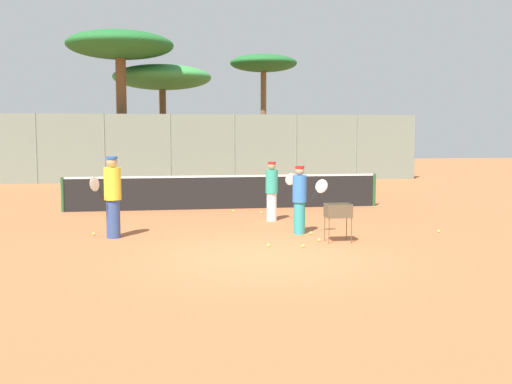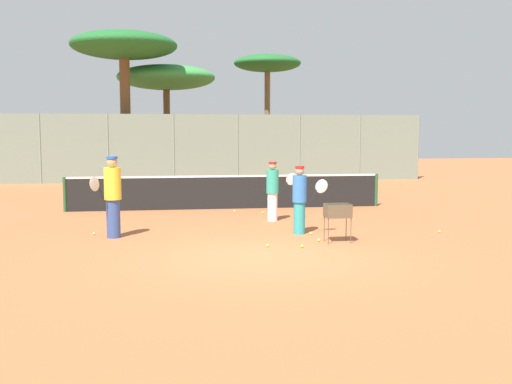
{
  "view_description": "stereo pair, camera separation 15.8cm",
  "coord_description": "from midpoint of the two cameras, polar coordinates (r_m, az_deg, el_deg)",
  "views": [
    {
      "loc": [
        -1.93,
        -11.34,
        2.45
      ],
      "look_at": [
        0.28,
        2.82,
        1.0
      ],
      "focal_mm": 42.0,
      "sensor_mm": 36.0,
      "label": 1
    },
    {
      "loc": [
        -1.77,
        -11.37,
        2.45
      ],
      "look_at": [
        0.28,
        2.82,
        1.0
      ],
      "focal_mm": 42.0,
      "sensor_mm": 36.0,
      "label": 2
    }
  ],
  "objects": [
    {
      "name": "parked_car",
      "position": [
        32.62,
        -14.96,
        2.44
      ],
      "size": [
        4.2,
        1.7,
        1.6
      ],
      "color": "#232328",
      "rests_on": "ground_plane"
    },
    {
      "name": "player_red_cap",
      "position": [
        16.41,
        1.9,
        0.17
      ],
      "size": [
        0.89,
        0.34,
        1.63
      ],
      "rotation": [
        0.0,
        0.0,
        6.23
      ],
      "color": "white",
      "rests_on": "ground_plane"
    },
    {
      "name": "tennis_ball_5",
      "position": [
        12.78,
        4.77,
        -5.15
      ],
      "size": [
        0.07,
        0.07,
        0.07
      ],
      "primitive_type": "sphere",
      "color": "#D1E54C",
      "rests_on": "ground_plane"
    },
    {
      "name": "player_white_outfit",
      "position": [
        14.34,
        4.52,
        -0.65
      ],
      "size": [
        0.88,
        0.34,
        1.63
      ],
      "rotation": [
        0.0,
        0.0,
        6.13
      ],
      "color": "teal",
      "rests_on": "ground_plane"
    },
    {
      "name": "back_fence",
      "position": [
        29.29,
        -4.64,
        4.19
      ],
      "size": [
        21.81,
        0.08,
        3.29
      ],
      "color": "gray",
      "rests_on": "ground_plane"
    },
    {
      "name": "tennis_net",
      "position": [
        19.0,
        -2.62,
        0.06
      ],
      "size": [
        10.02,
        0.1,
        1.07
      ],
      "color": "#26592D",
      "rests_on": "ground_plane"
    },
    {
      "name": "tree_2",
      "position": [
        33.62,
        -8.41,
        10.65
      ],
      "size": [
        5.34,
        5.34,
        6.06
      ],
      "color": "brown",
      "rests_on": "ground_plane"
    },
    {
      "name": "tennis_ball_7",
      "position": [
        15.25,
        17.34,
        -3.61
      ],
      "size": [
        0.07,
        0.07,
        0.07
      ],
      "primitive_type": "sphere",
      "color": "#D1E54C",
      "rests_on": "ground_plane"
    },
    {
      "name": "tennis_ball_8",
      "position": [
        12.81,
        1.48,
        -5.11
      ],
      "size": [
        0.07,
        0.07,
        0.07
      ],
      "primitive_type": "sphere",
      "color": "#D1E54C",
      "rests_on": "ground_plane"
    },
    {
      "name": "tree_1",
      "position": [
        34.12,
        1.23,
        11.92
      ],
      "size": [
        3.75,
        3.75,
        6.71
      ],
      "color": "brown",
      "rests_on": "ground_plane"
    },
    {
      "name": "tree_0",
      "position": [
        31.07,
        -12.31,
        13.21
      ],
      "size": [
        5.24,
        5.24,
        7.35
      ],
      "color": "brown",
      "rests_on": "ground_plane"
    },
    {
      "name": "ground_plane",
      "position": [
        11.76,
        0.99,
        -6.25
      ],
      "size": [
        80.0,
        80.0,
        0.0
      ],
      "primitive_type": "plane",
      "color": "#B26038"
    },
    {
      "name": "tennis_ball_0",
      "position": [
        17.89,
        0.9,
        -1.99
      ],
      "size": [
        0.07,
        0.07,
        0.07
      ],
      "primitive_type": "sphere",
      "color": "#D1E54C",
      "rests_on": "ground_plane"
    },
    {
      "name": "tennis_ball_6",
      "position": [
        18.28,
        -1.81,
        -1.83
      ],
      "size": [
        0.07,
        0.07,
        0.07
      ],
      "primitive_type": "sphere",
      "color": "#D1E54C",
      "rests_on": "ground_plane"
    },
    {
      "name": "player_yellow_shirt",
      "position": [
        14.15,
        -13.19,
        -0.35
      ],
      "size": [
        0.68,
        0.8,
        1.88
      ],
      "rotation": [
        0.0,
        0.0,
        4.04
      ],
      "color": "#334C8C",
      "rests_on": "ground_plane"
    },
    {
      "name": "tennis_ball_3",
      "position": [
        15.98,
        -12.75,
        -3.07
      ],
      "size": [
        0.07,
        0.07,
        0.07
      ],
      "primitive_type": "sphere",
      "color": "#D1E54C",
      "rests_on": "ground_plane"
    },
    {
      "name": "tennis_ball_1",
      "position": [
        14.35,
        5.58,
        -3.95
      ],
      "size": [
        0.07,
        0.07,
        0.07
      ],
      "primitive_type": "sphere",
      "color": "#D1E54C",
      "rests_on": "ground_plane"
    },
    {
      "name": "ball_cart",
      "position": [
        13.39,
        8.15,
        -2.09
      ],
      "size": [
        0.56,
        0.41,
        0.86
      ],
      "color": "brown",
      "rests_on": "ground_plane"
    },
    {
      "name": "tennis_ball_4",
      "position": [
        14.75,
        -14.88,
        -3.86
      ],
      "size": [
        0.07,
        0.07,
        0.07
      ],
      "primitive_type": "sphere",
      "color": "#D1E54C",
      "rests_on": "ground_plane"
    },
    {
      "name": "tennis_ball_2",
      "position": [
        13.5,
        6.32,
        -4.58
      ],
      "size": [
        0.07,
        0.07,
        0.07
      ],
      "primitive_type": "sphere",
      "color": "#D1E54C",
      "rests_on": "ground_plane"
    }
  ]
}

